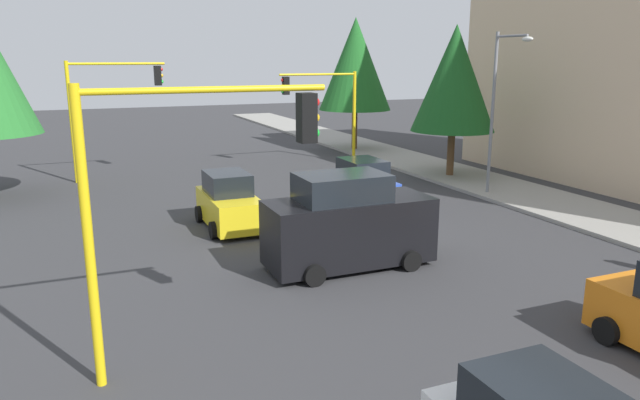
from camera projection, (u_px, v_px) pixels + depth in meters
name	position (u px, v px, depth m)	size (l,w,h in m)	color
ground_plane	(335.00, 245.00, 19.29)	(120.00, 120.00, 0.00)	#353538
sidewalk_kerb	(496.00, 187.00, 27.73)	(80.00, 4.00, 0.15)	gray
traffic_signal_far_left	(324.00, 99.00, 33.10)	(0.36, 4.59, 5.20)	yellow
traffic_signal_far_right	(109.00, 97.00, 28.72)	(0.36, 4.59, 5.81)	yellow
traffic_signal_near_right	(189.00, 171.00, 10.86)	(0.36, 4.59, 5.52)	yellow
street_lamp_curbside	(500.00, 97.00, 25.00)	(2.15, 0.28, 7.00)	slate
tree_roadside_far	(355.00, 64.00, 37.72)	(4.61, 4.61, 8.44)	brown
tree_roadside_mid	(455.00, 79.00, 29.09)	(4.13, 4.13, 7.54)	brown
delivery_van_black	(348.00, 225.00, 17.01)	(2.22, 4.80, 2.77)	black
car_blue	(361.00, 185.00, 24.17)	(3.78, 2.01, 1.98)	blue
car_yellow	(229.00, 203.00, 21.18)	(3.75, 1.94, 1.98)	yellow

